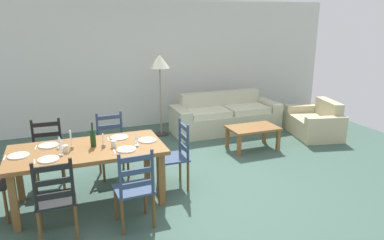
{
  "coord_description": "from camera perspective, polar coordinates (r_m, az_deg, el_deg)",
  "views": [
    {
      "loc": [
        -1.55,
        -4.38,
        2.32
      ],
      "look_at": [
        0.43,
        0.77,
        0.75
      ],
      "focal_mm": 33.52,
      "sensor_mm": 36.0,
      "label": 1
    }
  ],
  "objects": [
    {
      "name": "dining_chair_far_left",
      "position": [
        5.47,
        -21.92,
        -5.03
      ],
      "size": [
        0.44,
        0.42,
        0.96
      ],
      "color": "black",
      "rests_on": "ground_plane"
    },
    {
      "name": "ground_plane",
      "position": [
        5.2,
        -1.43,
        -10.77
      ],
      "size": [
        9.6,
        9.6,
        0.02
      ],
      "primitive_type": "cube",
      "color": "#3B584C"
    },
    {
      "name": "fork_near_left",
      "position": [
        4.47,
        -23.78,
        -6.09
      ],
      "size": [
        0.02,
        0.17,
        0.01
      ],
      "primitive_type": "cube",
      "rotation": [
        0.0,
        0.0,
        0.05
      ],
      "color": "silver",
      "rests_on": "dining_table"
    },
    {
      "name": "dinner_plate_far_left",
      "position": [
        4.93,
        -21.86,
        -3.79
      ],
      "size": [
        0.24,
        0.24,
        0.02
      ],
      "primitive_type": "cylinder",
      "color": "white",
      "rests_on": "dining_table"
    },
    {
      "name": "wine_bottle",
      "position": [
        4.69,
        -15.48,
        -2.75
      ],
      "size": [
        0.07,
        0.07,
        0.32
      ],
      "color": "#143819",
      "rests_on": "dining_table"
    },
    {
      "name": "standing_lamp",
      "position": [
        7.14,
        -5.15,
        8.49
      ],
      "size": [
        0.4,
        0.4,
        1.64
      ],
      "color": "#332D28",
      "rests_on": "ground_plane"
    },
    {
      "name": "candle_tall",
      "position": [
        4.69,
        -18.64,
        -3.67
      ],
      "size": [
        0.05,
        0.05,
        0.25
      ],
      "color": "#998C66",
      "rests_on": "dining_table"
    },
    {
      "name": "couch",
      "position": [
        7.67,
        5.18,
        0.47
      ],
      "size": [
        2.28,
        0.8,
        0.8
      ],
      "color": "#BBBB9E",
      "rests_on": "ground_plane"
    },
    {
      "name": "wine_glass_near_right",
      "position": [
        4.62,
        -8.82,
        -2.73
      ],
      "size": [
        0.06,
        0.06,
        0.16
      ],
      "color": "white",
      "rests_on": "dining_table"
    },
    {
      "name": "dining_chair_head_east",
      "position": [
        5.04,
        -2.57,
        -5.61
      ],
      "size": [
        0.41,
        0.43,
        0.96
      ],
      "color": "navy",
      "rests_on": "ground_plane"
    },
    {
      "name": "dinner_plate_head_east",
      "position": [
        4.81,
        -7.09,
        -3.21
      ],
      "size": [
        0.24,
        0.24,
        0.02
      ],
      "primitive_type": "cylinder",
      "color": "white",
      "rests_on": "dining_table"
    },
    {
      "name": "fork_far_right",
      "position": [
        4.96,
        -13.19,
        -2.98
      ],
      "size": [
        0.03,
        0.17,
        0.01
      ],
      "primitive_type": "cube",
      "rotation": [
        0.0,
        0.0,
        -0.06
      ],
      "color": "silver",
      "rests_on": "dining_table"
    },
    {
      "name": "coffee_table",
      "position": [
        6.62,
        9.66,
        -1.63
      ],
      "size": [
        0.9,
        0.56,
        0.42
      ],
      "color": "brown",
      "rests_on": "ground_plane"
    },
    {
      "name": "dinner_plate_near_left",
      "position": [
        4.46,
        -21.86,
        -5.84
      ],
      "size": [
        0.24,
        0.24,
        0.02
      ],
      "primitive_type": "cylinder",
      "color": "white",
      "rests_on": "dining_table"
    },
    {
      "name": "dinner_plate_near_right",
      "position": [
        4.51,
        -10.38,
        -4.64
      ],
      "size": [
        0.24,
        0.24,
        0.02
      ],
      "primitive_type": "cylinder",
      "color": "white",
      "rests_on": "dining_table"
    },
    {
      "name": "coffee_cup_secondary",
      "position": [
        4.62,
        -19.5,
        -4.34
      ],
      "size": [
        0.07,
        0.07,
        0.09
      ],
      "primitive_type": "cylinder",
      "color": "beige",
      "rests_on": "dining_table"
    },
    {
      "name": "dining_chair_near_right",
      "position": [
        4.15,
        -9.12,
        -10.71
      ],
      "size": [
        0.44,
        0.42,
        0.96
      ],
      "color": "navy",
      "rests_on": "ground_plane"
    },
    {
      "name": "coffee_cup_primary",
      "position": [
        4.63,
        -12.35,
        -3.74
      ],
      "size": [
        0.07,
        0.07,
        0.09
      ],
      "primitive_type": "cylinder",
      "color": "beige",
      "rests_on": "dining_table"
    },
    {
      "name": "candle_short",
      "position": [
        4.66,
        -13.92,
        -3.67
      ],
      "size": [
        0.05,
        0.05,
        0.18
      ],
      "color": "#998C66",
      "rests_on": "dining_table"
    },
    {
      "name": "fork_far_left",
      "position": [
        4.94,
        -23.59,
        -4.02
      ],
      "size": [
        0.03,
        0.17,
        0.01
      ],
      "primitive_type": "cube",
      "rotation": [
        0.0,
        0.0,
        -0.1
      ],
      "color": "silver",
      "rests_on": "dining_table"
    },
    {
      "name": "dinner_plate_head_west",
      "position": [
        4.71,
        -25.87,
        -5.14
      ],
      "size": [
        0.24,
        0.24,
        0.02
      ],
      "primitive_type": "cylinder",
      "color": "white",
      "rests_on": "dining_table"
    },
    {
      "name": "dining_chair_near_left",
      "position": [
        4.14,
        -20.9,
        -11.69
      ],
      "size": [
        0.43,
        0.41,
        0.96
      ],
      "color": "black",
      "rests_on": "ground_plane"
    },
    {
      "name": "dining_chair_far_right",
      "position": [
        5.56,
        -12.61,
        -3.87
      ],
      "size": [
        0.43,
        0.41,
        0.96
      ],
      "color": "navy",
      "rests_on": "ground_plane"
    },
    {
      "name": "fork_near_right",
      "position": [
        4.49,
        -12.26,
        -4.92
      ],
      "size": [
        0.02,
        0.17,
        0.01
      ],
      "primitive_type": "cube",
      "rotation": [
        0.0,
        0.0,
        -0.04
      ],
      "color": "silver",
      "rests_on": "dining_table"
    },
    {
      "name": "wine_glass_far_left",
      "position": [
        4.79,
        -20.37,
        -2.91
      ],
      "size": [
        0.06,
        0.06,
        0.16
      ],
      "color": "white",
      "rests_on": "dining_table"
    },
    {
      "name": "armchair_upholstered",
      "position": [
        7.76,
        19.21,
        -0.51
      ],
      "size": [
        1.04,
        1.31,
        0.72
      ],
      "color": "#C1B68C",
      "rests_on": "ground_plane"
    },
    {
      "name": "wine_glass_near_left",
      "position": [
        4.53,
        -20.18,
        -3.92
      ],
      "size": [
        0.06,
        0.06,
        0.16
      ],
      "color": "white",
      "rests_on": "dining_table"
    },
    {
      "name": "fork_head_west",
      "position": [
        4.73,
        -27.67,
        -5.37
      ],
      "size": [
        0.02,
        0.17,
        0.01
      ],
      "primitive_type": "cube",
      "rotation": [
        0.0,
        0.0,
        -0.03
      ],
      "color": "silver",
      "rests_on": "dining_table"
    },
    {
      "name": "dining_table",
      "position": [
        4.73,
        -16.28,
        -5.31
      ],
      "size": [
        1.9,
        0.96,
        0.75
      ],
      "color": "brown",
      "rests_on": "ground_plane"
    },
    {
      "name": "dinner_plate_far_right",
      "position": [
        4.98,
        -11.49,
        -2.73
      ],
      "size": [
        0.24,
        0.24,
        0.02
      ],
      "primitive_type": "cylinder",
      "color": "white",
      "rests_on": "dining_table"
    },
    {
      "name": "fork_head_east",
      "position": [
        4.78,
        -8.83,
        -3.47
      ],
      "size": [
        0.02,
        0.17,
        0.01
      ],
      "primitive_type": "cube",
      "rotation": [
        0.0,
        0.0,
        0.0
      ],
      "color": "silver",
      "rests_on": "dining_table"
    },
    {
      "name": "wall_far",
      "position": [
        7.89,
        -9.69,
        8.59
      ],
      "size": [
        9.6,
        0.16,
        2.7
      ],
      "primitive_type": "cube",
      "color": "silver",
      "rests_on": "ground_plane"
    }
  ]
}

